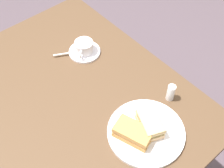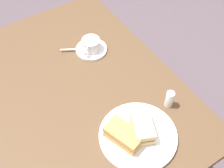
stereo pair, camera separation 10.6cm
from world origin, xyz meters
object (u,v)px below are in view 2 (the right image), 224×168
at_px(dining_table, 77,104).
at_px(salt_shaker, 169,99).
at_px(coffee_saucer, 91,49).
at_px(sandwich_back, 124,135).
at_px(spoon, 75,49).
at_px(sandwich_front, 142,128).
at_px(coffee_cup, 91,44).
at_px(sandwich_plate, 138,136).

height_order(dining_table, salt_shaker, salt_shaker).
distance_m(dining_table, coffee_saucer, 0.26).
distance_m(sandwich_back, spoon, 0.51).
xyz_separation_m(sandwich_front, salt_shaker, (-0.05, 0.17, -0.00)).
bearing_deg(salt_shaker, coffee_cup, -166.45).
bearing_deg(coffee_cup, salt_shaker, 13.55).
distance_m(spoon, salt_shaker, 0.50).
distance_m(sandwich_plate, coffee_saucer, 0.49).
bearing_deg(coffee_cup, sandwich_back, -16.09).
xyz_separation_m(sandwich_plate, salt_shaker, (-0.05, 0.19, 0.03)).
bearing_deg(sandwich_front, coffee_saucer, 172.41).
xyz_separation_m(coffee_saucer, coffee_cup, (0.00, -0.00, 0.03)).
bearing_deg(salt_shaker, sandwich_front, -73.94).
bearing_deg(sandwich_front, spoon, -179.59).
relative_size(sandwich_plate, salt_shaker, 3.80).
relative_size(dining_table, sandwich_plate, 3.78).
height_order(coffee_saucer, salt_shaker, salt_shaker).
xyz_separation_m(dining_table, sandwich_back, (0.30, 0.04, 0.15)).
height_order(sandwich_plate, coffee_saucer, sandwich_plate).
relative_size(sandwich_plate, coffee_saucer, 2.00).
height_order(coffee_saucer, coffee_cup, coffee_cup).
bearing_deg(sandwich_plate, sandwich_back, -107.81).
height_order(dining_table, sandwich_front, sandwich_front).
bearing_deg(spoon, dining_table, -28.37).
distance_m(sandwich_plate, salt_shaker, 0.20).
xyz_separation_m(sandwich_back, salt_shaker, (-0.03, 0.24, -0.00)).
height_order(sandwich_plate, spoon, spoon).
bearing_deg(sandwich_back, spoon, 172.31).
xyz_separation_m(sandwich_plate, coffee_cup, (-0.48, 0.08, 0.03)).
distance_m(sandwich_back, salt_shaker, 0.24).
bearing_deg(coffee_saucer, sandwich_plate, -9.77).
bearing_deg(coffee_cup, sandwich_plate, -9.65).
relative_size(coffee_cup, spoon, 1.06).
bearing_deg(sandwich_front, salt_shaker, 106.06).
bearing_deg(dining_table, salt_shaker, 46.14).
xyz_separation_m(dining_table, sandwich_front, (0.32, 0.11, 0.15)).
bearing_deg(sandwich_front, dining_table, -160.45).
bearing_deg(salt_shaker, sandwich_plate, -74.47).
height_order(dining_table, spoon, spoon).
xyz_separation_m(sandwich_plate, coffee_saucer, (-0.48, 0.08, -0.00)).
xyz_separation_m(sandwich_back, spoon, (-0.50, 0.07, -0.03)).
relative_size(sandwich_back, coffee_saucer, 1.05).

